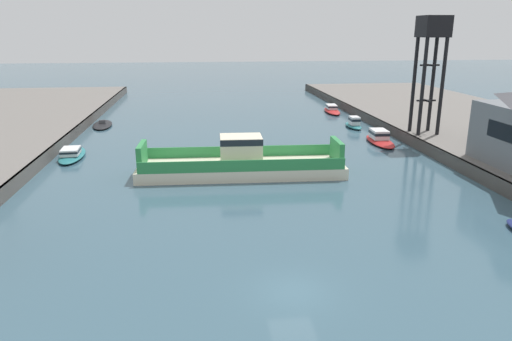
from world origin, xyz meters
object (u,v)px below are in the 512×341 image
object	(u,v)px
chain_ferry	(241,163)
moored_boat_mid_right	(332,110)
crane_tower	(432,43)
moored_boat_far_right	(380,138)
moored_boat_near_right	(72,154)
moored_boat_mid_left	(102,125)
moored_boat_near_left	(354,123)

from	to	relation	value
chain_ferry	moored_boat_mid_right	world-z (taller)	chain_ferry
chain_ferry	crane_tower	xyz separation A→B (m)	(23.89, 10.69, 11.07)
moored_boat_far_right	moored_boat_near_right	bearing A→B (deg)	-175.40
chain_ferry	moored_boat_mid_left	world-z (taller)	chain_ferry
moored_boat_near_left	moored_boat_mid_left	distance (m)	37.22
moored_boat_near_left	moored_boat_far_right	distance (m)	9.83
moored_boat_near_left	moored_boat_mid_left	xyz separation A→B (m)	(-36.77, 5.74, -0.41)
crane_tower	moored_boat_mid_right	bearing A→B (deg)	101.24
chain_ferry	moored_boat_near_right	bearing A→B (deg)	154.52
moored_boat_near_left	moored_boat_mid_left	bearing A→B (deg)	171.13
chain_ferry	moored_boat_near_left	xyz separation A→B (m)	(18.52, 21.47, -0.53)
moored_boat_mid_left	moored_boat_mid_right	world-z (taller)	moored_boat_mid_right
moored_boat_mid_left	moored_boat_far_right	world-z (taller)	moored_boat_far_right
moored_boat_near_left	crane_tower	xyz separation A→B (m)	(5.38, -10.78, 11.60)
moored_boat_far_right	crane_tower	size ratio (longest dim) A/B	0.57
moored_boat_near_left	moored_boat_far_right	size ratio (longest dim) A/B	0.66
moored_boat_near_left	crane_tower	world-z (taller)	crane_tower
moored_boat_mid_right	moored_boat_mid_left	bearing A→B (deg)	-168.17
moored_boat_near_right	moored_boat_far_right	xyz separation A→B (m)	(36.87, 2.96, 0.16)
moored_boat_mid_left	crane_tower	xyz separation A→B (m)	(42.14, -16.51, 12.01)
moored_boat_mid_right	crane_tower	size ratio (longest dim) A/B	0.57
moored_boat_near_right	moored_boat_mid_left	world-z (taller)	moored_boat_near_right
moored_boat_mid_right	moored_boat_far_right	xyz separation A→B (m)	(-0.39, -23.38, 0.12)
moored_boat_near_right	moored_boat_far_right	size ratio (longest dim) A/B	0.99
chain_ferry	moored_boat_near_right	distance (m)	20.17
moored_boat_near_left	moored_boat_mid_right	distance (m)	13.56
crane_tower	moored_boat_near_left	bearing A→B (deg)	116.51
chain_ferry	moored_boat_near_left	world-z (taller)	chain_ferry
chain_ferry	moored_boat_far_right	bearing A→B (deg)	31.94
moored_boat_near_right	moored_boat_mid_right	bearing A→B (deg)	35.27
chain_ferry	moored_boat_mid_left	distance (m)	32.77
moored_boat_mid_right	moored_boat_near_left	bearing A→B (deg)	-92.28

